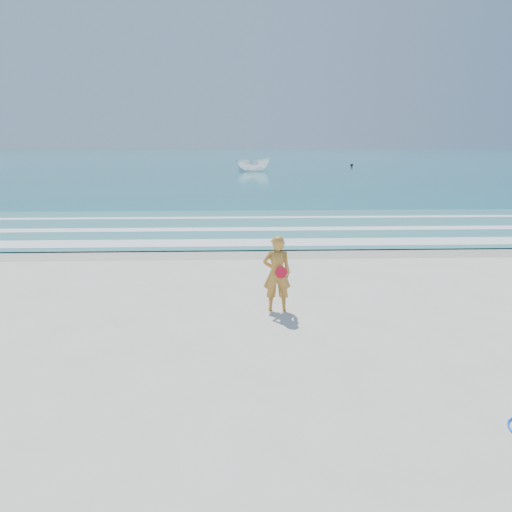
{
  "coord_description": "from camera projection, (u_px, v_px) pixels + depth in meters",
  "views": [
    {
      "loc": [
        -0.19,
        -8.1,
        3.83
      ],
      "look_at": [
        0.27,
        4.0,
        1.0
      ],
      "focal_mm": 35.0,
      "sensor_mm": 36.0,
      "label": 1
    }
  ],
  "objects": [
    {
      "name": "wet_sand",
      "position": [
        243.0,
        251.0,
        17.51
      ],
      "size": [
        400.0,
        2.4,
        0.0
      ],
      "primitive_type": "cube",
      "color": "#B2A893",
      "rests_on": "ground"
    },
    {
      "name": "shallow",
      "position": [
        242.0,
        226.0,
        22.37
      ],
      "size": [
        400.0,
        10.0,
        0.01
      ],
      "primitive_type": "cube",
      "color": "#59B7AD",
      "rests_on": "ocean"
    },
    {
      "name": "woman",
      "position": [
        277.0,
        273.0,
        11.3
      ],
      "size": [
        0.64,
        0.43,
        1.74
      ],
      "color": "#C6822E",
      "rests_on": "ground"
    },
    {
      "name": "ground",
      "position": [
        249.0,
        363.0,
        8.76
      ],
      "size": [
        400.0,
        400.0,
        0.0
      ],
      "primitive_type": "plane",
      "color": "silver",
      "rests_on": "ground"
    },
    {
      "name": "foam_near",
      "position": [
        243.0,
        243.0,
        18.77
      ],
      "size": [
        400.0,
        1.4,
        0.01
      ],
      "primitive_type": "cube",
      "color": "white",
      "rests_on": "shallow"
    },
    {
      "name": "boat",
      "position": [
        253.0,
        165.0,
        60.62
      ],
      "size": [
        4.39,
        2.17,
        1.63
      ],
      "primitive_type": "imported",
      "rotation": [
        0.0,
        0.0,
        1.71
      ],
      "color": "white",
      "rests_on": "ocean"
    },
    {
      "name": "buoy",
      "position": [
        352.0,
        165.0,
        71.86
      ],
      "size": [
        0.42,
        0.42,
        0.42
      ],
      "primitive_type": "sphere",
      "color": "black",
      "rests_on": "ocean"
    },
    {
      "name": "foam_far",
      "position": [
        241.0,
        218.0,
        24.8
      ],
      "size": [
        400.0,
        0.6,
        0.01
      ],
      "primitive_type": "cube",
      "color": "white",
      "rests_on": "shallow"
    },
    {
      "name": "ocean",
      "position": [
        238.0,
        157.0,
        110.93
      ],
      "size": [
        400.0,
        190.0,
        0.04
      ],
      "primitive_type": "cube",
      "color": "#19727F",
      "rests_on": "ground"
    },
    {
      "name": "foam_mid",
      "position": [
        242.0,
        229.0,
        21.59
      ],
      "size": [
        400.0,
        0.9,
        0.01
      ],
      "primitive_type": "cube",
      "color": "white",
      "rests_on": "shallow"
    }
  ]
}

